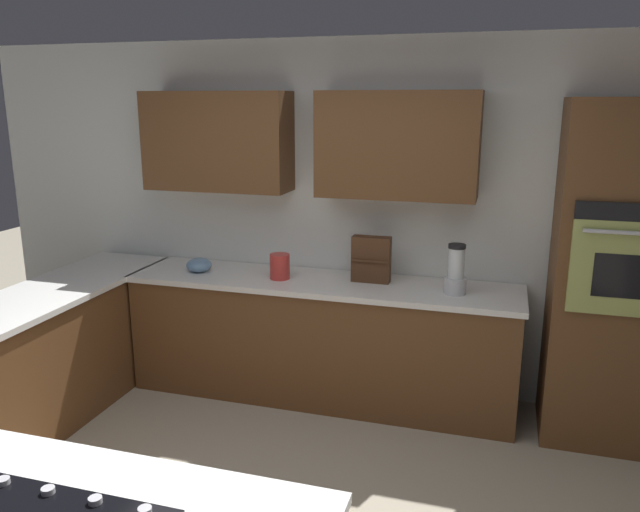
# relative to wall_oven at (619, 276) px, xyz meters

# --- Properties ---
(wall_back) EXTENTS (6.00, 0.44, 2.60)m
(wall_back) POSITION_rel_wall_oven_xyz_m (1.92, -0.33, 0.35)
(wall_back) COLOR silver
(wall_back) RESTS_ON ground
(lower_cabinets_back) EXTENTS (2.80, 0.60, 0.86)m
(lower_cabinets_back) POSITION_rel_wall_oven_xyz_m (1.95, -0.00, -0.66)
(lower_cabinets_back) COLOR brown
(lower_cabinets_back) RESTS_ON ground
(countertop_back) EXTENTS (2.84, 0.64, 0.04)m
(countertop_back) POSITION_rel_wall_oven_xyz_m (1.95, -0.00, -0.21)
(countertop_back) COLOR silver
(countertop_back) RESTS_ON lower_cabinets_back
(lower_cabinets_side) EXTENTS (0.60, 2.90, 0.86)m
(lower_cabinets_side) POSITION_rel_wall_oven_xyz_m (3.67, 1.17, -0.66)
(lower_cabinets_side) COLOR brown
(lower_cabinets_side) RESTS_ON ground
(countertop_side) EXTENTS (0.64, 2.94, 0.04)m
(countertop_side) POSITION_rel_wall_oven_xyz_m (3.67, 1.17, -0.21)
(countertop_side) COLOR silver
(countertop_side) RESTS_ON lower_cabinets_side
(wall_oven) EXTENTS (0.80, 0.66, 2.18)m
(wall_oven) POSITION_rel_wall_oven_xyz_m (0.00, 0.00, 0.00)
(wall_oven) COLOR brown
(wall_oven) RESTS_ON ground
(blender) EXTENTS (0.15, 0.15, 0.34)m
(blender) POSITION_rel_wall_oven_xyz_m (1.00, 0.03, -0.05)
(blender) COLOR silver
(blender) RESTS_ON countertop_back
(mixing_bowl) EXTENTS (0.19, 0.19, 0.11)m
(mixing_bowl) POSITION_rel_wall_oven_xyz_m (2.90, 0.03, -0.14)
(mixing_bowl) COLOR #668CB2
(mixing_bowl) RESTS_ON countertop_back
(spice_rack) EXTENTS (0.27, 0.11, 0.33)m
(spice_rack) POSITION_rel_wall_oven_xyz_m (1.60, -0.08, -0.03)
(spice_rack) COLOR #472B19
(spice_rack) RESTS_ON countertop_back
(kettle) EXTENTS (0.15, 0.15, 0.18)m
(kettle) POSITION_rel_wall_oven_xyz_m (2.25, 0.03, -0.10)
(kettle) COLOR red
(kettle) RESTS_ON countertop_back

